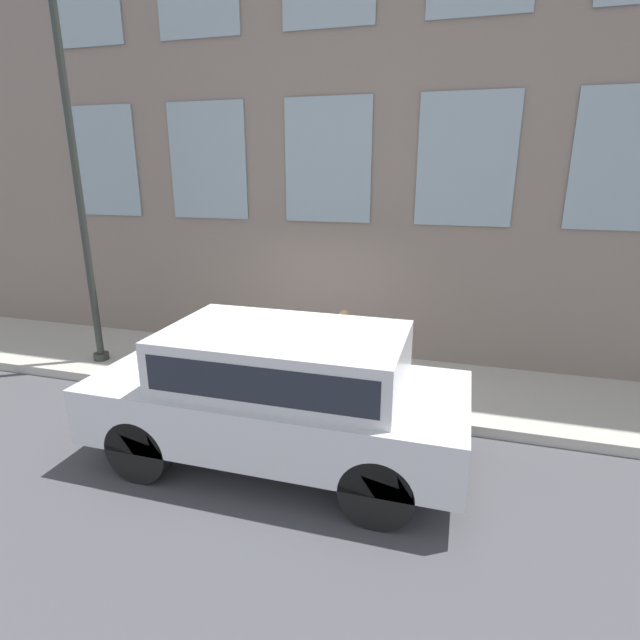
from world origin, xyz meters
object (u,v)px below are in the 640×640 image
object	(u,v)px
person	(344,340)
street_lamp	(70,131)
fire_hydrant	(296,367)
parked_truck_silver_near	(280,387)

from	to	relation	value
person	street_lamp	size ratio (longest dim) A/B	0.19
fire_hydrant	street_lamp	bearing A→B (deg)	86.91
fire_hydrant	street_lamp	xyz separation A→B (m)	(0.20, 3.77, 3.51)
parked_truck_silver_near	fire_hydrant	bearing A→B (deg)	13.28
person	street_lamp	xyz separation A→B (m)	(-0.18, 4.45, 3.13)
fire_hydrant	parked_truck_silver_near	world-z (taller)	parked_truck_silver_near
person	parked_truck_silver_near	bearing A→B (deg)	-151.63
fire_hydrant	parked_truck_silver_near	xyz separation A→B (m)	(-1.69, -0.40, 0.47)
parked_truck_silver_near	street_lamp	distance (m)	5.50
person	street_lamp	distance (m)	5.44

